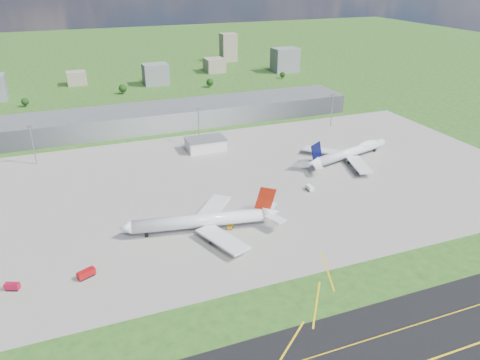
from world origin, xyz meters
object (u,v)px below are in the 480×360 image
object	(u,v)px
tug_yellow	(230,227)
van_white_far	(349,157)
airliner_red_twin	(204,221)
airliner_blue_quad	(351,152)
fire_truck	(86,274)
crash_tender	(12,287)
van_white_near	(310,188)

from	to	relation	value
tug_yellow	van_white_far	distance (m)	119.75
airliner_red_twin	airliner_blue_quad	distance (m)	128.68
airliner_blue_quad	fire_truck	xyz separation A→B (m)	(-173.92, -70.53, -3.77)
airliner_red_twin	crash_tender	xyz separation A→B (m)	(-84.66, -15.64, -4.14)
airliner_red_twin	van_white_far	world-z (taller)	airliner_red_twin
airliner_red_twin	crash_tender	distance (m)	86.19
tug_yellow	van_white_far	world-z (taller)	van_white_far
airliner_blue_quad	van_white_far	xyz separation A→B (m)	(0.24, 2.07, -4.13)
fire_truck	van_white_far	distance (m)	188.69
van_white_far	airliner_blue_quad	bearing A→B (deg)	-125.69
airliner_red_twin	crash_tender	bearing A→B (deg)	20.49
airliner_blue_quad	van_white_far	world-z (taller)	airliner_blue_quad
crash_tender	van_white_near	distance (m)	158.44
crash_tender	tug_yellow	distance (m)	97.94
tug_yellow	crash_tender	bearing A→B (deg)	133.81
van_white_far	crash_tender	bearing A→B (deg)	170.24
airliner_blue_quad	fire_truck	bearing A→B (deg)	-173.01
van_white_far	van_white_near	bearing A→B (deg)	-174.05
airliner_red_twin	fire_truck	world-z (taller)	airliner_red_twin
tug_yellow	van_white_near	size ratio (longest dim) A/B	0.76
airliner_red_twin	van_white_near	distance (m)	72.72
airliner_red_twin	van_white_far	bearing A→B (deg)	-144.97
airliner_red_twin	van_white_near	xyz separation A→B (m)	(69.43, 21.22, -4.18)
crash_tender	van_white_near	world-z (taller)	crash_tender
van_white_near	van_white_far	size ratio (longest dim) A/B	1.06
crash_tender	airliner_red_twin	bearing A→B (deg)	33.17
tug_yellow	van_white_far	size ratio (longest dim) A/B	0.80
airliner_red_twin	tug_yellow	size ratio (longest dim) A/B	17.42
airliner_red_twin	airliner_blue_quad	size ratio (longest dim) A/B	1.04
airliner_red_twin	van_white_far	size ratio (longest dim) A/B	13.99
fire_truck	van_white_near	size ratio (longest dim) A/B	1.36
fire_truck	crash_tender	bearing A→B (deg)	151.00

